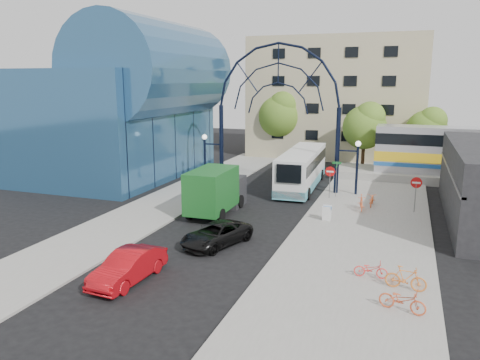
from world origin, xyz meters
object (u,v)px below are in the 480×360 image
at_px(black_suv, 216,234).
at_px(gateway_arch, 278,87).
at_px(sandwich_board, 327,211).
at_px(red_sedan, 128,267).
at_px(green_truck, 216,190).
at_px(bike_near_b, 361,203).
at_px(do_not_enter_sign, 416,186).
at_px(street_name_sign, 337,172).
at_px(stop_sign, 330,174).
at_px(bike_far_b, 406,278).
at_px(bike_near_a, 372,199).
at_px(bike_far_a, 371,269).
at_px(city_bus, 302,168).
at_px(tree_north_a, 366,125).
at_px(tree_north_c, 428,128).
at_px(bike_far_c, 402,300).
at_px(tree_north_b, 281,113).

bearing_deg(black_suv, gateway_arch, 111.17).
xyz_separation_m(sandwich_board, red_sedan, (-7.08, -12.25, -0.02)).
distance_m(green_truck, bike_near_b, 10.22).
xyz_separation_m(do_not_enter_sign, street_name_sign, (-5.80, 2.60, 0.15)).
xyz_separation_m(black_suv, red_sedan, (-1.96, -5.85, 0.09)).
relative_size(stop_sign, do_not_enter_sign, 1.01).
xyz_separation_m(do_not_enter_sign, bike_far_b, (-0.45, -13.16, -1.32)).
relative_size(bike_near_a, bike_far_a, 1.20).
bearing_deg(city_bus, bike_near_a, -39.61).
height_order(stop_sign, bike_near_b, stop_sign).
xyz_separation_m(stop_sign, tree_north_a, (1.32, 13.93, 2.61)).
height_order(stop_sign, street_name_sign, street_name_sign).
bearing_deg(stop_sign, bike_far_b, -69.23).
height_order(city_bus, bike_near_b, city_bus).
height_order(city_bus, green_truck, green_truck).
bearing_deg(red_sedan, sandwich_board, 63.60).
distance_m(street_name_sign, tree_north_c, 16.95).
relative_size(gateway_arch, stop_sign, 5.46).
distance_m(sandwich_board, bike_far_c, 12.27).
bearing_deg(street_name_sign, tree_north_c, 65.69).
bearing_deg(gateway_arch, green_truck, -103.39).
distance_m(tree_north_c, green_truck, 26.56).
bearing_deg(green_truck, tree_north_b, 93.62).
distance_m(city_bus, bike_near_a, 7.92).
height_order(tree_north_a, bike_far_c, tree_north_a).
distance_m(gateway_arch, bike_far_a, 20.32).
distance_m(tree_north_a, red_sedan, 33.31).
distance_m(stop_sign, green_truck, 9.35).
xyz_separation_m(sandwich_board, bike_near_b, (1.87, 3.34, -0.08)).
bearing_deg(tree_north_a, tree_north_c, 18.44).
bearing_deg(bike_far_c, tree_north_c, 11.08).
xyz_separation_m(street_name_sign, tree_north_a, (0.92, 13.33, 2.48)).
distance_m(stop_sign, city_bus, 4.64).
height_order(bike_near_b, bike_far_a, bike_near_b).
bearing_deg(bike_near_a, tree_north_a, 98.54).
relative_size(sandwich_board, bike_near_b, 0.55).
xyz_separation_m(tree_north_b, bike_near_a, (11.98, -19.10, -4.66)).
xyz_separation_m(tree_north_b, black_suv, (4.36, -30.35, -4.63)).
relative_size(tree_north_b, city_bus, 0.68).
bearing_deg(stop_sign, bike_far_c, -71.91).
xyz_separation_m(bike_near_a, bike_far_c, (2.35, -16.12, 0.00)).
bearing_deg(tree_north_c, green_truck, -122.31).
xyz_separation_m(sandwich_board, green_truck, (-7.60, -0.39, 0.88)).
distance_m(sandwich_board, black_suv, 8.20).
bearing_deg(gateway_arch, bike_near_b, -32.08).
bearing_deg(bike_far_b, tree_north_a, 15.49).
relative_size(black_suv, red_sedan, 1.04).
bearing_deg(city_bus, gateway_arch, -142.27).
distance_m(tree_north_a, bike_near_a, 15.75).
distance_m(street_name_sign, bike_far_a, 15.50).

